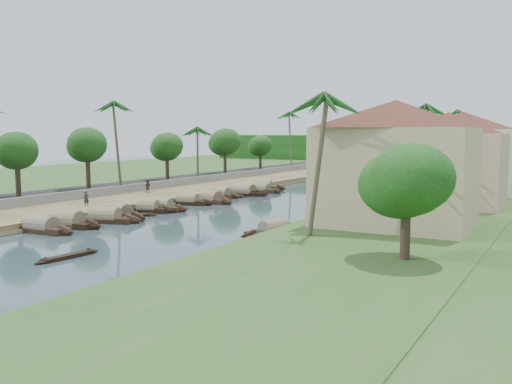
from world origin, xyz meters
The scene contains 49 objects.
ground centered at (0.00, 0.00, 0.00)m, with size 220.00×220.00×0.00m, color #32434B.
left_bank centered at (-16.00, 20.00, 0.40)m, with size 10.00×180.00×0.80m, color brown.
right_bank centered at (19.00, 20.00, 0.60)m, with size 16.00×180.00×1.20m, color #2D4F1F.
road centered at (-24.50, 20.00, 0.70)m, with size 8.00×180.00×1.40m, color black.
retaining_wall centered at (-20.20, 20.00, 1.35)m, with size 0.40×180.00×1.10m, color gray.
far_left_fill centered at (-51.00, 20.00, 0.68)m, with size 45.00×220.00×1.35m, color #2D4F1F.
treeline centered at (0.00, 100.00, 4.00)m, with size 120.00×14.00×8.00m.
bridge centered at (0.00, 72.00, 1.72)m, with size 28.00×4.00×2.40m.
building_near centered at (18.99, -2.00, 6.38)m, with size 14.85×14.85×10.20m.
building_mid centered at (19.99, 14.00, 6.13)m, with size 14.11×14.11×9.70m.
building_far centered at (18.99, 28.00, 6.38)m, with size 15.59×15.59×10.20m.
building_distant centered at (19.99, 48.00, 5.88)m, with size 12.62×12.62×9.20m.
sampan_0 centered at (-9.22, -13.41, 0.41)m, with size 8.06×1.98×2.12m.
sampan_1 centered at (-9.36, -10.31, 0.42)m, with size 8.06×2.81×2.33m.
sampan_2 centered at (-8.40, -6.50, 0.41)m, with size 8.36×3.95×2.18m.
sampan_3 centered at (-9.26, -3.85, 0.42)m, with size 8.59×2.45×2.27m.
sampan_4 centered at (-8.95, -3.74, 0.41)m, with size 6.70×4.36×1.96m.
sampan_5 centered at (-9.26, 1.00, 0.41)m, with size 6.44×3.18×2.03m.
sampan_6 centered at (-8.74, 2.60, 0.41)m, with size 7.13×2.87×2.10m.
sampan_7 centered at (-9.54, 8.69, 0.41)m, with size 7.35×3.07×1.96m.
sampan_8 centered at (-8.06, 11.65, 0.42)m, with size 7.36×2.94×2.23m.
sampan_9 centered at (-9.07, 20.29, 0.41)m, with size 8.62×4.42×2.17m.
sampan_10 centered at (-10.19, 17.21, 0.40)m, with size 6.57×1.88×1.85m.
sampan_11 centered at (-9.13, 21.97, 0.42)m, with size 7.88×2.91×2.22m.
sampan_12 centered at (-8.81, 25.87, 0.40)m, with size 7.74×2.07×1.87m.
sampan_13 centered at (-10.24, 29.05, 0.41)m, with size 7.92×3.07×2.14m.
sampan_14 centered at (9.47, -4.59, 0.41)m, with size 4.05×7.79×1.93m.
sampan_15 centered at (10.06, 11.52, 0.41)m, with size 2.06×7.29×1.97m.
sampan_16 centered at (10.01, 24.76, 0.41)m, with size 1.66×7.64×1.91m.
canoe_0 centered at (0.90, -19.66, 0.10)m, with size 1.25×5.55×0.73m.
canoe_1 centered at (-8.74, -1.65, 0.10)m, with size 4.55×2.66×0.75m.
canoe_2 centered at (-9.16, 19.33, 0.10)m, with size 4.48×2.86×0.69m.
palm_0 centered at (15.00, -9.11, 11.17)m, with size 3.20×3.20×11.75m.
palm_1 centered at (16.00, 7.15, 9.88)m, with size 3.20×3.20×10.43m.
palm_2 centered at (15.00, 21.72, 11.66)m, with size 3.20×3.20×12.25m.
palm_3 centered at (16.00, 37.53, 11.47)m, with size 3.20×3.20×12.07m.
palm_5 centered at (-24.00, 12.35, 12.60)m, with size 3.20×3.20×13.04m.
palm_6 centered at (-22.00, 28.45, 9.27)m, with size 3.20×3.20×9.59m.
palm_7 centered at (14.00, 55.86, 11.39)m, with size 3.20×3.20×11.99m.
palm_8 centered at (-20.50, 59.89, 12.52)m, with size 3.20×3.20×12.97m.
tree_1 centered at (-24.00, -4.22, 6.63)m, with size 4.75×4.75×7.27m.
tree_2 centered at (-24.00, 6.54, 7.07)m, with size 5.05×5.05×7.84m.
tree_3 centered at (-24.00, 23.08, 6.47)m, with size 4.88×4.88×7.16m.
tree_4 centered at (-24.00, 39.80, 6.96)m, with size 5.53×5.53×7.91m.
tree_5 centered at (-24.00, 52.99, 6.02)m, with size 4.59×4.59×6.58m.
tree_6 centered at (24.00, 29.91, 5.98)m, with size 4.60×4.60×6.75m.
tree_7 centered at (23.00, -13.51, 5.83)m, with size 5.03×5.03×6.77m.
person_near centered at (-14.45, -3.06, 1.63)m, with size 0.61×0.40×1.67m, color #29272F.
person_far centered at (-17.85, 11.08, 1.68)m, with size 0.86×0.67×1.76m, color #343024.
Camera 1 is at (31.85, -47.42, 8.84)m, focal length 40.00 mm.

